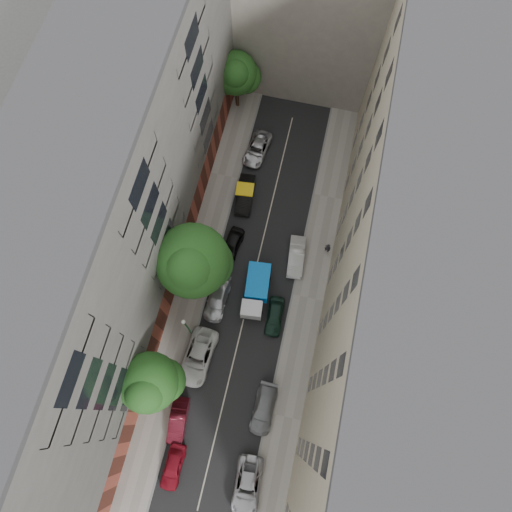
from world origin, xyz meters
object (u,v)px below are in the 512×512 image
(car_left_6, at_px, (257,149))
(car_right_2, at_px, (275,316))
(car_left_5, at_px, (245,195))
(car_left_4, at_px, (232,245))
(pedestrian, at_px, (328,248))
(lamp_post, at_px, (187,327))
(car_left_0, at_px, (173,467))
(car_left_2, at_px, (198,357))
(tree_near, at_px, (150,384))
(car_left_1, at_px, (178,421))
(car_right_1, at_px, (264,409))
(tree_mid, at_px, (194,263))
(tree_far, at_px, (237,75))
(car_right_0, at_px, (247,486))
(car_right_3, at_px, (296,257))
(car_left_3, at_px, (218,299))
(tarp_truck, at_px, (256,290))

(car_left_6, relative_size, car_right_2, 1.21)
(car_left_5, bearing_deg, car_left_4, -95.69)
(pedestrian, bearing_deg, lamp_post, 64.86)
(car_left_0, height_order, car_left_4, car_left_4)
(car_left_2, height_order, car_right_2, car_left_2)
(tree_near, bearing_deg, car_left_1, -47.36)
(car_left_5, height_order, car_right_1, car_left_5)
(car_left_4, xyz_separation_m, tree_mid, (-1.81, -4.50, 6.25))
(car_left_6, height_order, pedestrian, pedestrian)
(pedestrian, bearing_deg, car_right_1, 98.96)
(tree_far, relative_size, lamp_post, 1.17)
(car_right_0, bearing_deg, tree_near, 143.05)
(car_right_1, relative_size, tree_far, 0.62)
(car_left_4, relative_size, car_right_0, 0.79)
(car_left_1, distance_m, tree_far, 33.69)
(car_left_2, distance_m, tree_near, 6.36)
(car_left_6, height_order, car_right_3, car_right_3)
(lamp_post, bearing_deg, car_right_3, 50.47)
(car_left_5, height_order, tree_mid, tree_mid)
(car_right_0, bearing_deg, pedestrian, 78.70)
(car_left_1, relative_size, car_right_2, 1.04)
(car_left_3, height_order, car_right_2, car_left_3)
(car_left_4, height_order, lamp_post, lamp_post)
(car_left_4, relative_size, tree_mid, 0.37)
(tarp_truck, distance_m, tree_near, 12.80)
(car_left_6, xyz_separation_m, car_right_3, (6.40, -11.00, 0.06))
(car_right_2, bearing_deg, tree_mid, 165.12)
(car_left_2, bearing_deg, tree_far, 99.82)
(car_left_2, height_order, car_right_0, car_left_2)
(car_left_2, relative_size, car_left_6, 1.17)
(car_right_3, height_order, tree_near, tree_near)
(car_left_6, relative_size, lamp_post, 0.75)
(car_left_3, height_order, car_left_4, car_left_3)
(tarp_truck, bearing_deg, car_left_1, -113.16)
(car_left_3, xyz_separation_m, pedestrian, (9.20, 7.28, 0.30))
(car_right_0, height_order, tree_near, tree_near)
(car_left_4, relative_size, car_left_6, 0.83)
(tarp_truck, bearing_deg, car_right_1, -79.00)
(car_left_2, bearing_deg, lamp_post, 122.79)
(car_left_4, relative_size, tree_near, 0.47)
(car_right_2, distance_m, lamp_post, 8.45)
(car_left_0, xyz_separation_m, car_left_1, (-0.61, 3.60, 0.01))
(car_right_0, distance_m, tree_mid, 18.95)
(car_left_4, distance_m, tree_far, 17.38)
(car_right_2, relative_size, car_right_3, 0.89)
(car_left_6, xyz_separation_m, lamp_post, (-1.43, -20.49, 3.35))
(tree_mid, bearing_deg, car_left_1, -84.39)
(tree_near, xyz_separation_m, tree_far, (-0.69, 31.00, -0.67))
(car_left_3, relative_size, car_left_5, 1.00)
(car_right_0, bearing_deg, car_left_3, 109.31)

